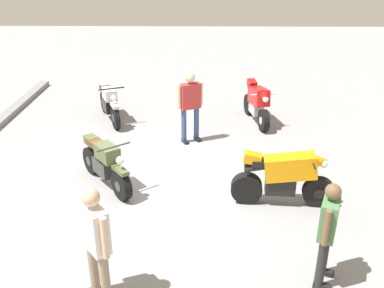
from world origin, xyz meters
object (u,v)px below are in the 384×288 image
(motorcycle_silver_cruiser, at_px, (109,103))
(person_in_green_shirt, at_px, (328,229))
(motorcycle_orange_sportbike, at_px, (284,176))
(motorcycle_olive_vintage, at_px, (105,164))
(person_in_white_shirt, at_px, (95,239))
(person_in_red_shirt, at_px, (190,103))
(motorcycle_red_sportbike, at_px, (257,102))

(motorcycle_silver_cruiser, bearing_deg, person_in_green_shirt, 10.43)
(motorcycle_silver_cruiser, xyz_separation_m, motorcycle_orange_sportbike, (-4.39, -4.14, 0.07))
(motorcycle_olive_vintage, xyz_separation_m, person_in_white_shirt, (-3.20, -0.56, 0.55))
(motorcycle_silver_cruiser, relative_size, person_in_red_shirt, 1.11)
(motorcycle_olive_vintage, height_order, motorcycle_orange_sportbike, motorcycle_orange_sportbike)
(person_in_red_shirt, bearing_deg, person_in_white_shirt, -38.17)
(motorcycle_orange_sportbike, height_order, person_in_red_shirt, person_in_red_shirt)
(person_in_red_shirt, height_order, person_in_white_shirt, person_in_white_shirt)
(person_in_green_shirt, bearing_deg, person_in_red_shirt, 134.24)
(person_in_green_shirt, bearing_deg, motorcycle_orange_sportbike, 117.77)
(motorcycle_silver_cruiser, relative_size, person_in_white_shirt, 1.10)
(person_in_red_shirt, bearing_deg, motorcycle_olive_vintage, -63.30)
(motorcycle_olive_vintage, height_order, person_in_red_shirt, person_in_red_shirt)
(motorcycle_orange_sportbike, bearing_deg, motorcycle_red_sportbike, 94.42)
(motorcycle_red_sportbike, bearing_deg, motorcycle_silver_cruiser, -100.94)
(motorcycle_olive_vintage, bearing_deg, motorcycle_silver_cruiser, 152.02)
(person_in_red_shirt, bearing_deg, person_in_green_shirt, -4.67)
(person_in_white_shirt, bearing_deg, person_in_red_shirt, -140.53)
(person_in_red_shirt, distance_m, person_in_green_shirt, 5.43)
(motorcycle_red_sportbike, relative_size, motorcycle_orange_sportbike, 1.00)
(motorcycle_silver_cruiser, height_order, motorcycle_red_sportbike, motorcycle_red_sportbike)
(motorcycle_red_sportbike, height_order, person_in_green_shirt, person_in_green_shirt)
(person_in_white_shirt, bearing_deg, person_in_green_shirt, 148.88)
(motorcycle_orange_sportbike, relative_size, person_in_red_shirt, 1.10)
(motorcycle_olive_vintage, bearing_deg, person_in_green_shirt, 15.63)
(motorcycle_orange_sportbike, relative_size, person_in_green_shirt, 1.20)
(motorcycle_red_sportbike, xyz_separation_m, person_in_red_shirt, (-1.34, 1.84, 0.44))
(motorcycle_red_sportbike, height_order, person_in_red_shirt, person_in_red_shirt)
(person_in_red_shirt, relative_size, person_in_white_shirt, 1.00)
(motorcycle_olive_vintage, relative_size, person_in_red_shirt, 0.92)
(motorcycle_silver_cruiser, xyz_separation_m, person_in_red_shirt, (-1.45, -2.32, 0.51))
(motorcycle_silver_cruiser, bearing_deg, person_in_red_shirt, 34.72)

